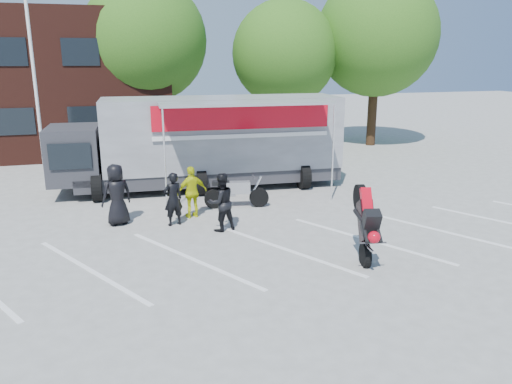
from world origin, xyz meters
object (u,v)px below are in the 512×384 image
tree_left (145,41)px  tree_right (377,36)px  tree_mid (285,54)px  spectator_leather_b (173,199)px  flagpole (39,50)px  spectator_leather_a (117,195)px  parked_motorcycle (237,207)px  spectator_hivis (192,192)px  transporter_truck (211,187)px  stunt_bike_rider (358,255)px  spectator_leather_c (221,202)px

tree_left → tree_right: tree_right is taller
tree_mid → spectator_leather_b: 14.08m
flagpole → spectator_leather_a: (2.36, -5.77, -4.14)m
parked_motorcycle → spectator_leather_a: spectator_leather_a is taller
tree_mid → spectator_hivis: (-6.65, -10.71, -4.14)m
tree_left → transporter_truck: size_ratio=0.82×
tree_mid → tree_right: bearing=-5.7°
tree_left → stunt_bike_rider: 17.29m
tree_right → stunt_bike_rider: size_ratio=4.50×
tree_mid → spectator_hivis: tree_mid is taller
transporter_truck → parked_motorcycle: size_ratio=4.90×
parked_motorcycle → stunt_bike_rider: 5.19m
tree_right → spectator_leather_a: bearing=-143.5°
tree_left → tree_mid: tree_left is taller
transporter_truck → spectator_leather_a: 5.02m
transporter_truck → spectator_leather_b: size_ratio=6.66×
flagpole → parked_motorcycle: size_ratio=3.70×
flagpole → tree_mid: 12.31m
spectator_leather_a → spectator_hivis: bearing=160.5°
spectator_leather_a → spectator_leather_c: spectator_leather_a is taller
tree_mid → stunt_bike_rider: size_ratio=3.79×
stunt_bike_rider → spectator_hivis: (-3.48, 4.20, 0.80)m
spectator_leather_a → stunt_bike_rider: bearing=123.1°
spectator_leather_c → spectator_hivis: (-0.60, 1.42, -0.04)m
spectator_leather_c → spectator_hivis: size_ratio=1.04×
stunt_bike_rider → spectator_leather_a: 7.11m
transporter_truck → stunt_bike_rider: size_ratio=5.23×
spectator_hivis → flagpole: bearing=-63.9°
stunt_bike_rider → spectator_leather_a: bearing=156.1°
tree_left → tree_mid: (7.00, -1.00, -0.62)m
spectator_leather_b → spectator_leather_c: spectator_leather_c is taller
spectator_leather_b → spectator_leather_c: size_ratio=0.95×
spectator_leather_a → spectator_leather_b: bearing=140.5°
spectator_leather_a → tree_left: bearing=-120.0°
spectator_leather_b → tree_mid: bearing=-138.7°
transporter_truck → spectator_leather_c: 5.01m
tree_mid → spectator_leather_a: (-8.88, -10.77, -4.03)m
tree_right → stunt_bike_rider: bearing=-119.5°
flagpole → transporter_truck: flagpole is taller
tree_mid → transporter_truck: 10.31m
tree_mid → tree_left: bearing=171.9°
tree_right → parked_motorcycle: 15.13m
tree_left → stunt_bike_rider: size_ratio=4.27×
spectator_leather_c → parked_motorcycle: bearing=-131.3°
flagpole → transporter_truck: bearing=-21.1°
tree_right → spectator_hivis: (-11.65, -10.21, -5.08)m
tree_mid → tree_right: size_ratio=0.84×
spectator_leather_a → spectator_hivis: 2.23m
flagpole → parked_motorcycle: bearing=-39.7°
stunt_bike_rider → spectator_leather_b: size_ratio=1.27×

